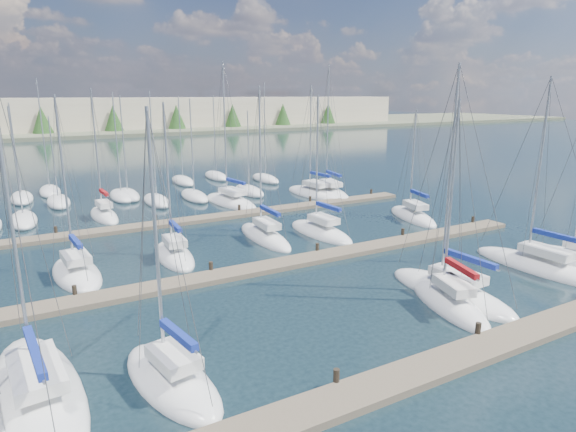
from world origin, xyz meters
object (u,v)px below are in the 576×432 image
sailboat_n (104,215)px  sailboat_f (538,266)px  sailboat_k (265,237)px  sailboat_c (172,380)px  sailboat_b (38,393)px  sailboat_p (231,202)px  sailboat_j (174,255)px  sailboat_m (413,216)px  sailboat_r (329,192)px  sailboat_q (314,193)px  sailboat_d (448,303)px  sailboat_e (450,292)px  sailboat_h (77,273)px  sailboat_l (321,232)px

sailboat_n → sailboat_f: 36.18m
sailboat_k → sailboat_c: sailboat_k is taller
sailboat_n → sailboat_b: 28.32m
sailboat_p → sailboat_c: bearing=-124.1°
sailboat_n → sailboat_k: bearing=-56.9°
sailboat_c → sailboat_j: bearing=63.3°
sailboat_p → sailboat_b: bearing=-132.6°
sailboat_m → sailboat_j: sailboat_j is taller
sailboat_c → sailboat_r: 38.49m
sailboat_p → sailboat_b: size_ratio=1.11×
sailboat_q → sailboat_j: 24.22m
sailboat_m → sailboat_n: size_ratio=0.86×
sailboat_m → sailboat_d: size_ratio=0.91×
sailboat_b → sailboat_m: bearing=17.6°
sailboat_e → sailboat_r: 29.01m
sailboat_h → sailboat_d: size_ratio=1.02×
sailboat_l → sailboat_d: bearing=-98.9°
sailboat_q → sailboat_b: sailboat_b is taller
sailboat_c → sailboat_e: bearing=-7.2°
sailboat_d → sailboat_n: size_ratio=0.94×
sailboat_h → sailboat_e: (18.37, -13.55, 0.00)m
sailboat_k → sailboat_n: (-10.07, 13.33, 0.01)m
sailboat_l → sailboat_r: bearing=50.4°
sailboat_f → sailboat_r: sailboat_r is taller
sailboat_j → sailboat_f: bearing=-31.5°
sailboat_m → sailboat_f: bearing=-83.8°
sailboat_m → sailboat_q: sailboat_q is taller
sailboat_q → sailboat_b: size_ratio=0.95×
sailboat_h → sailboat_p: 22.01m
sailboat_e → sailboat_j: bearing=127.4°
sailboat_e → sailboat_l: bearing=86.1°
sailboat_q → sailboat_f: sailboat_f is taller
sailboat_j → sailboat_q: bearing=36.8°
sailboat_p → sailboat_f: bearing=-77.5°
sailboat_h → sailboat_r: size_ratio=0.79×
sailboat_q → sailboat_j: size_ratio=1.13×
sailboat_q → sailboat_r: size_ratio=0.85×
sailboat_k → sailboat_c: (-11.96, -15.87, -0.01)m
sailboat_h → sailboat_l: (18.55, 0.42, -0.00)m
sailboat_p → sailboat_l: (2.09, -14.18, -0.00)m
sailboat_d → sailboat_e: bearing=54.4°
sailboat_f → sailboat_e: bearing=178.4°
sailboat_l → sailboat_r: (9.71, 13.31, 0.01)m
sailboat_r → sailboat_e: bearing=-100.1°
sailboat_h → sailboat_m: (28.79, 0.63, -0.00)m
sailboat_d → sailboat_c: bearing=-165.0°
sailboat_h → sailboat_p: (16.46, 14.60, 0.00)m
sailboat_l → sailboat_r: size_ratio=0.79×
sailboat_m → sailboat_e: (-10.41, -14.18, 0.00)m
sailboat_m → sailboat_b: sailboat_b is taller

